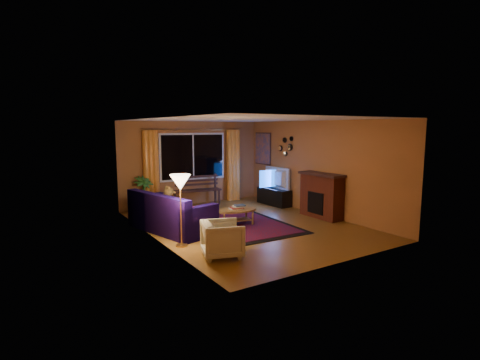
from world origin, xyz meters
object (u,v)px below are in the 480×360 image
bench (196,198)px  coffee_table (236,217)px  armchair (222,237)px  floor_lamp (181,211)px  sofa (171,211)px  tv_console (274,197)px

bench → coffee_table: bench is taller
armchair → floor_lamp: floor_lamp is taller
bench → sofa: 2.83m
bench → armchair: (-1.57, -4.39, 0.13)m
bench → floor_lamp: bearing=-110.5°
sofa → armchair: bearing=-100.9°
sofa → tv_console: size_ratio=1.82×
coffee_table → armchair: bearing=-127.7°
armchair → tv_console: armchair is taller
bench → sofa: sofa is taller
bench → tv_console: (2.02, -1.21, 0.02)m
coffee_table → tv_console: tv_console is taller
floor_lamp → coffee_table: 1.99m
coffee_table → tv_console: bearing=32.4°
sofa → coffee_table: 1.54m
tv_console → coffee_table: bearing=-149.8°
armchair → coffee_table: 2.23m
floor_lamp → bench: bearing=60.3°
armchair → floor_lamp: (-0.39, 0.94, 0.35)m
tv_console → sofa: bearing=-166.4°
coffee_table → tv_console: size_ratio=0.88×
bench → coffee_table: size_ratio=1.43×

